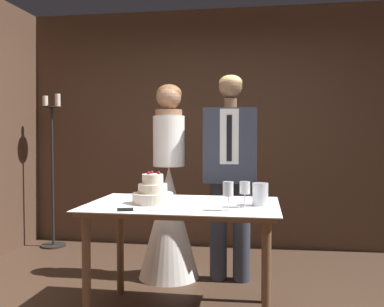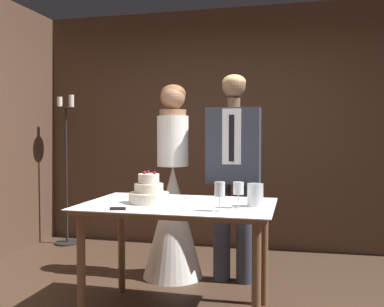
{
  "view_description": "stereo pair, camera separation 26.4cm",
  "coord_description": "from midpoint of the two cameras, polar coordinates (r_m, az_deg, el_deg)",
  "views": [
    {
      "loc": [
        0.52,
        -2.59,
        1.27
      ],
      "look_at": [
        -0.01,
        0.72,
        1.13
      ],
      "focal_mm": 40.0,
      "sensor_mm": 36.0,
      "label": 1
    },
    {
      "loc": [
        0.78,
        -2.54,
        1.27
      ],
      "look_at": [
        -0.01,
        0.72,
        1.13
      ],
      "focal_mm": 40.0,
      "sensor_mm": 36.0,
      "label": 2
    }
  ],
  "objects": [
    {
      "name": "tiered_cake",
      "position": [
        3.01,
        -3.29,
        -5.19
      ],
      "size": [
        0.28,
        0.28,
        0.23
      ],
      "color": "beige",
      "rests_on": "cake_table"
    },
    {
      "name": "wall_back",
      "position": [
        4.94,
        6.03,
        3.35
      ],
      "size": [
        4.57,
        0.12,
        2.7
      ],
      "primitive_type": "cube",
      "color": "#513828",
      "rests_on": "ground_plane"
    },
    {
      "name": "cake_table",
      "position": [
        3.01,
        0.73,
        -8.45
      ],
      "size": [
        1.32,
        0.85,
        0.8
      ],
      "color": "brown",
      "rests_on": "ground_plane"
    },
    {
      "name": "bride",
      "position": [
        3.85,
        -0.58,
        -6.99
      ],
      "size": [
        0.54,
        0.54,
        1.72
      ],
      "color": "white",
      "rests_on": "ground_plane"
    },
    {
      "name": "wine_glass_near",
      "position": [
        2.69,
        6.54,
        -4.98
      ],
      "size": [
        0.07,
        0.07,
        0.19
      ],
      "color": "silver",
      "rests_on": "cake_table"
    },
    {
      "name": "candle_stand",
      "position": [
        5.16,
        -15.0,
        -2.8
      ],
      "size": [
        0.28,
        0.28,
        1.74
      ],
      "color": "black",
      "rests_on": "ground_plane"
    },
    {
      "name": "wine_glass_middle",
      "position": [
        2.82,
        8.89,
        -4.79
      ],
      "size": [
        0.07,
        0.07,
        0.17
      ],
      "color": "silver",
      "rests_on": "cake_table"
    },
    {
      "name": "hurricane_candle",
      "position": [
        2.91,
        11.02,
        -5.54
      ],
      "size": [
        0.11,
        0.11,
        0.15
      ],
      "color": "silver",
      "rests_on": "cake_table"
    },
    {
      "name": "cake_knife",
      "position": [
        2.75,
        -5.72,
        -7.37
      ],
      "size": [
        0.39,
        0.13,
        0.02
      ],
      "rotation": [
        0.0,
        0.0,
        0.28
      ],
      "color": "silver",
      "rests_on": "cake_table"
    },
    {
      "name": "groom",
      "position": [
        3.71,
        7.6,
        -1.63
      ],
      "size": [
        0.45,
        0.25,
        1.79
      ],
      "color": "#333847",
      "rests_on": "ground_plane"
    }
  ]
}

